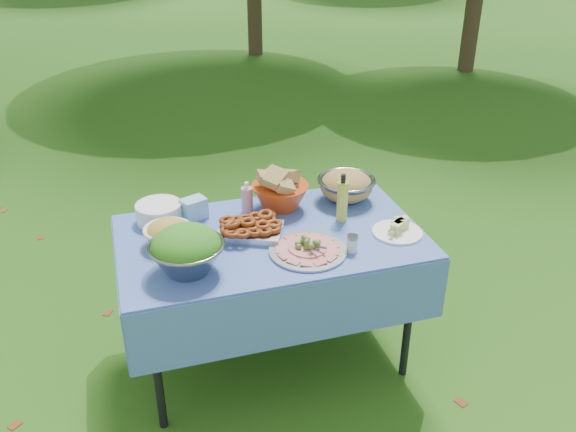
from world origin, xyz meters
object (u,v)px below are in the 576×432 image
object	(u,v)px
picnic_table	(271,299)
plate_stack	(159,212)
bread_bowl	(280,190)
oil_bottle	(342,197)
charcuterie_platter	(308,244)
pasta_bowl_steel	(346,185)
salad_bowl	(187,250)

from	to	relation	value
picnic_table	plate_stack	xyz separation A→B (m)	(-0.50, 0.30, 0.43)
bread_bowl	plate_stack	bearing A→B (deg)	176.91
picnic_table	plate_stack	world-z (taller)	plate_stack
oil_bottle	bread_bowl	bearing A→B (deg)	139.35
charcuterie_platter	bread_bowl	bearing A→B (deg)	89.61
pasta_bowl_steel	bread_bowl	bearing A→B (deg)	178.74
picnic_table	salad_bowl	distance (m)	0.68
salad_bowl	oil_bottle	xyz separation A→B (m)	(0.82, 0.25, 0.02)
picnic_table	charcuterie_platter	distance (m)	0.48
salad_bowl	picnic_table	bearing A→B (deg)	25.35
plate_stack	bread_bowl	world-z (taller)	bread_bowl
pasta_bowl_steel	oil_bottle	world-z (taller)	oil_bottle
picnic_table	pasta_bowl_steel	size ratio (longest dim) A/B	4.76
picnic_table	salad_bowl	bearing A→B (deg)	-154.65
plate_stack	charcuterie_platter	xyz separation A→B (m)	(0.62, -0.51, -0.01)
oil_bottle	charcuterie_platter	bearing A→B (deg)	-136.52
plate_stack	picnic_table	bearing A→B (deg)	-31.49
picnic_table	oil_bottle	distance (m)	0.64
bread_bowl	pasta_bowl_steel	bearing A→B (deg)	-1.26
plate_stack	pasta_bowl_steel	world-z (taller)	pasta_bowl_steel
charcuterie_platter	oil_bottle	xyz separation A→B (m)	(0.26, 0.25, 0.08)
oil_bottle	salad_bowl	bearing A→B (deg)	-162.87
charcuterie_platter	oil_bottle	world-z (taller)	oil_bottle
salad_bowl	plate_stack	world-z (taller)	salad_bowl
picnic_table	salad_bowl	world-z (taller)	salad_bowl
salad_bowl	bread_bowl	world-z (taller)	salad_bowl
salad_bowl	pasta_bowl_steel	size ratio (longest dim) A/B	1.07
salad_bowl	charcuterie_platter	size ratio (longest dim) A/B	0.91
salad_bowl	pasta_bowl_steel	xyz separation A→B (m)	(0.92, 0.47, -0.03)
picnic_table	bread_bowl	xyz separation A→B (m)	(0.13, 0.27, 0.48)
picnic_table	charcuterie_platter	bearing A→B (deg)	-58.25
bread_bowl	charcuterie_platter	world-z (taller)	bread_bowl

